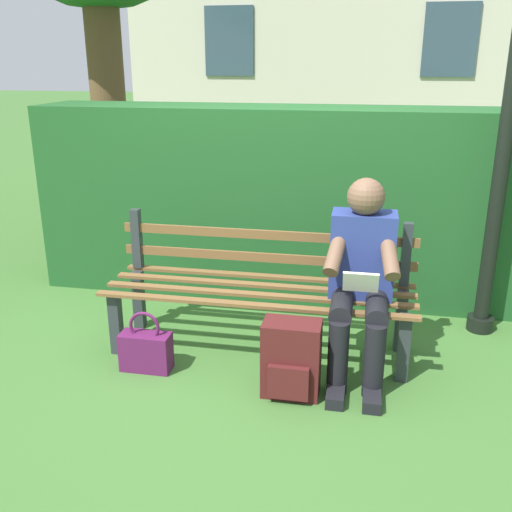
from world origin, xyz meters
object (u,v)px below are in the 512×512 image
Objects in this scene: park_bench at (261,287)px; person_seated at (361,274)px; backpack at (291,359)px; handbag at (146,350)px.

park_bench is 0.68m from person_seated.
park_bench reaches higher than backpack.
handbag is (0.63, 0.44, -0.29)m from park_bench.
park_bench is at bearing -15.24° from person_seated.
person_seated is 0.65m from backpack.
park_bench is at bearing -62.91° from backpack.
person_seated is 1.38m from handbag.
park_bench is 4.43× the size of backpack.
handbag is (1.26, 0.26, -0.49)m from person_seated.
park_bench is 0.82m from handbag.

